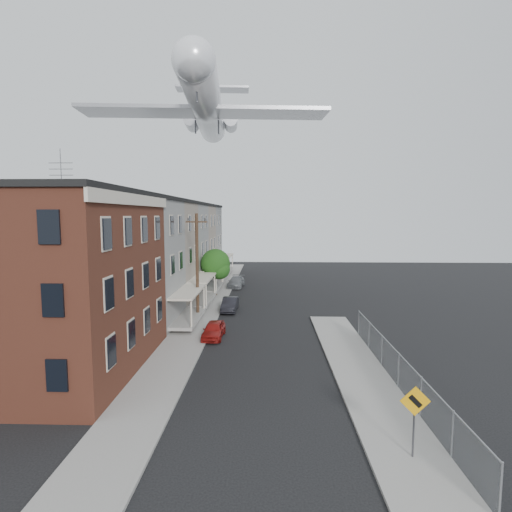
{
  "coord_description": "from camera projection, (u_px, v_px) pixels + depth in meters",
  "views": [
    {
      "loc": [
        0.31,
        -14.86,
        8.89
      ],
      "look_at": [
        -0.33,
        6.51,
        6.67
      ],
      "focal_mm": 28.0,
      "sensor_mm": 36.0,
      "label": 1
    }
  ],
  "objects": [
    {
      "name": "chainlink_fence",
      "position": [
        399.0,
        370.0,
        20.35
      ],
      "size": [
        0.06,
        18.06,
        1.9
      ],
      "color": "gray",
      "rests_on": "ground"
    },
    {
      "name": "curb_left",
      "position": [
        224.0,
        304.0,
        39.67
      ],
      "size": [
        0.15,
        62.0,
        0.14
      ],
      "primitive_type": "cube",
      "color": "gray",
      "rests_on": "ground"
    },
    {
      "name": "car_mid",
      "position": [
        230.0,
        304.0,
        36.84
      ],
      "size": [
        1.44,
        3.85,
        1.26
      ],
      "primitive_type": "imported",
      "rotation": [
        0.0,
        0.0,
        -0.03
      ],
      "color": "black",
      "rests_on": "ground"
    },
    {
      "name": "car_near",
      "position": [
        214.0,
        330.0,
        28.84
      ],
      "size": [
        1.55,
        3.57,
        1.2
      ],
      "primitive_type": "imported",
      "rotation": [
        0.0,
        0.0,
        -0.04
      ],
      "color": "maroon",
      "rests_on": "ground"
    },
    {
      "name": "row_house_b",
      "position": [
        142.0,
        253.0,
        38.89
      ],
      "size": [
        11.98,
        7.0,
        10.3
      ],
      "color": "gray",
      "rests_on": "ground"
    },
    {
      "name": "row_house_e",
      "position": [
        186.0,
        240.0,
        59.77
      ],
      "size": [
        11.98,
        7.0,
        10.3
      ],
      "color": "slate",
      "rests_on": "ground"
    },
    {
      "name": "sidewalk_right",
      "position": [
        364.0,
        379.0,
        21.49
      ],
      "size": [
        3.0,
        26.0,
        0.12
      ],
      "primitive_type": "cube",
      "color": "gray",
      "rests_on": "ground"
    },
    {
      "name": "row_house_c",
      "position": [
        161.0,
        248.0,
        45.85
      ],
      "size": [
        11.98,
        7.0,
        10.3
      ],
      "color": "slate",
      "rests_on": "ground"
    },
    {
      "name": "curb_right",
      "position": [
        337.0,
        379.0,
        21.53
      ],
      "size": [
        0.15,
        26.0,
        0.14
      ],
      "primitive_type": "cube",
      "color": "gray",
      "rests_on": "ground"
    },
    {
      "name": "row_house_a",
      "position": [
        115.0,
        262.0,
        31.93
      ],
      "size": [
        11.98,
        7.0,
        10.3
      ],
      "color": "slate",
      "rests_on": "ground"
    },
    {
      "name": "row_house_d",
      "position": [
        175.0,
        243.0,
        52.81
      ],
      "size": [
        11.98,
        7.0,
        10.3
      ],
      "color": "gray",
      "rests_on": "ground"
    },
    {
      "name": "car_far",
      "position": [
        236.0,
        282.0,
        49.06
      ],
      "size": [
        2.12,
        4.54,
        1.28
      ],
      "primitive_type": "imported",
      "rotation": [
        0.0,
        0.0,
        -0.08
      ],
      "color": "slate",
      "rests_on": "ground"
    },
    {
      "name": "warning_sign",
      "position": [
        415.0,
        411.0,
        14.31
      ],
      "size": [
        1.1,
        0.11,
        2.8
      ],
      "color": "#515156",
      "rests_on": "ground"
    },
    {
      "name": "street_tree",
      "position": [
        217.0,
        265.0,
        43.26
      ],
      "size": [
        3.22,
        3.2,
        5.2
      ],
      "color": "black",
      "rests_on": "ground"
    },
    {
      "name": "sidewalk_left",
      "position": [
        210.0,
        304.0,
        39.72
      ],
      "size": [
        3.0,
        62.0,
        0.12
      ],
      "primitive_type": "cube",
      "color": "gray",
      "rests_on": "ground"
    },
    {
      "name": "corner_building",
      "position": [
        50.0,
        281.0,
        22.48
      ],
      "size": [
        10.31,
        12.3,
        12.15
      ],
      "color": "#331710",
      "rests_on": "ground"
    },
    {
      "name": "ground",
      "position": [
        259.0,
        441.0,
        15.7
      ],
      "size": [
        120.0,
        120.0,
        0.0
      ],
      "primitive_type": "plane",
      "color": "black",
      "rests_on": "ground"
    },
    {
      "name": "airplane",
      "position": [
        207.0,
        107.0,
        40.9
      ],
      "size": [
        24.15,
        27.58,
        7.96
      ],
      "color": "white",
      "rests_on": "ground"
    },
    {
      "name": "utility_pole",
      "position": [
        197.0,
        265.0,
        33.28
      ],
      "size": [
        1.8,
        0.26,
        9.0
      ],
      "color": "black",
      "rests_on": "ground"
    }
  ]
}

